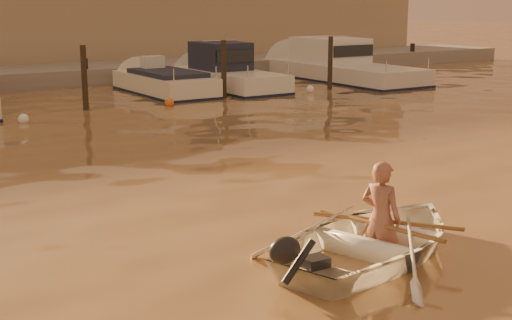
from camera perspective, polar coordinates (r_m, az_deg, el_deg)
ground_plane at (r=11.35m, az=11.70°, el=-4.86°), size 160.00×160.00×0.00m
dinghy at (r=9.76m, az=9.61°, el=-6.17°), size 4.15×3.52×0.73m
person at (r=9.77m, az=9.95°, el=-4.64°), size 0.55×0.67×1.59m
outboard_motor at (r=8.54m, az=4.64°, el=-8.58°), size 0.98×0.67×0.70m
oar_port at (r=9.92m, az=10.35°, el=-4.84°), size 1.12×1.84×0.13m
oar_starboard at (r=9.75m, az=9.79°, el=-5.13°), size 0.38×2.09×0.13m
moored_boat_3 at (r=26.38m, az=-7.32°, el=5.79°), size 2.01×5.82×0.95m
moored_boat_4 at (r=27.60m, az=-2.25°, el=7.02°), size 2.13×6.61×1.75m
moored_boat_5 at (r=30.80m, az=6.85°, el=7.54°), size 2.74×9.01×1.75m
piling_2 at (r=22.86m, az=-13.56°, el=6.18°), size 0.18×0.18×2.20m
piling_3 at (r=24.94m, az=-2.59°, el=7.04°), size 0.18×0.18×2.20m
piling_4 at (r=27.59m, az=5.95°, el=7.53°), size 0.18×0.18×2.20m
fender_c at (r=20.99m, az=-18.10°, el=3.13°), size 0.30×0.30×0.30m
fender_d at (r=23.30m, az=-6.95°, el=4.57°), size 0.30×0.30×0.30m
fender_e at (r=26.66m, az=4.36°, el=5.66°), size 0.30×0.30×0.30m
quay at (r=30.33m, az=-17.99°, el=6.03°), size 52.00×4.00×1.00m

